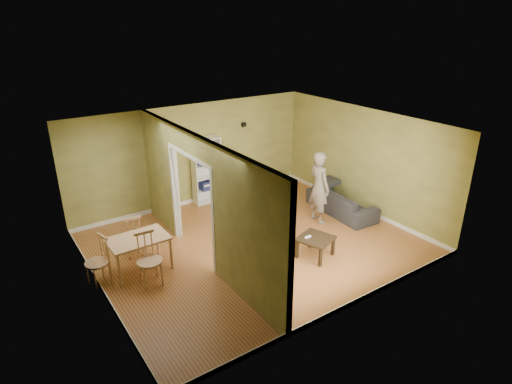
# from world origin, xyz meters

# --- Properties ---
(room_shell) EXTENTS (6.50, 6.50, 6.50)m
(room_shell) POSITION_xyz_m (0.00, 0.00, 1.30)
(room_shell) COLOR #BB7937
(room_shell) RESTS_ON ground
(partition) EXTENTS (0.22, 5.50, 2.60)m
(partition) POSITION_xyz_m (-1.20, 0.00, 1.30)
(partition) COLOR #A6A24D
(partition) RESTS_ON ground
(wall_speaker) EXTENTS (0.10, 0.10, 0.10)m
(wall_speaker) POSITION_xyz_m (1.50, 2.69, 1.90)
(wall_speaker) COLOR black
(wall_speaker) RESTS_ON room_shell
(sofa) EXTENTS (2.00, 0.96, 0.74)m
(sofa) POSITION_xyz_m (2.70, 0.07, 0.37)
(sofa) COLOR black
(sofa) RESTS_ON ground
(person) EXTENTS (0.79, 0.64, 2.05)m
(person) POSITION_xyz_m (1.90, 0.06, 1.02)
(person) COLOR slate
(person) RESTS_ON ground
(bookshelf) EXTENTS (0.74, 0.32, 1.75)m
(bookshelf) POSITION_xyz_m (0.25, 2.60, 0.88)
(bookshelf) COLOR white
(bookshelf) RESTS_ON ground
(paper_box_navy_a) EXTENTS (0.45, 0.29, 0.23)m
(paper_box_navy_a) POSITION_xyz_m (0.29, 2.56, 0.49)
(paper_box_navy_a) COLOR navy
(paper_box_navy_a) RESTS_ON bookshelf
(paper_box_navy_b) EXTENTS (0.45, 0.30, 0.23)m
(paper_box_navy_b) POSITION_xyz_m (0.27, 2.56, 1.17)
(paper_box_navy_b) COLOR navy
(paper_box_navy_b) RESTS_ON bookshelf
(paper_box_navy_c) EXTENTS (0.45, 0.29, 0.23)m
(paper_box_navy_c) POSITION_xyz_m (0.27, 2.56, 1.40)
(paper_box_navy_c) COLOR #1C1A4F
(paper_box_navy_c) RESTS_ON bookshelf
(coffee_table) EXTENTS (0.65, 0.65, 0.43)m
(coffee_table) POSITION_xyz_m (0.75, -1.16, 0.37)
(coffee_table) COLOR #382816
(coffee_table) RESTS_ON ground
(game_controller) EXTENTS (0.14, 0.04, 0.03)m
(game_controller) POSITION_xyz_m (0.62, -1.06, 0.45)
(game_controller) COLOR white
(game_controller) RESTS_ON coffee_table
(dining_table) EXTENTS (1.11, 0.74, 0.70)m
(dining_table) POSITION_xyz_m (-2.40, 0.38, 0.62)
(dining_table) COLOR #E8AF89
(dining_table) RESTS_ON ground
(chair_left) EXTENTS (0.53, 0.53, 0.96)m
(chair_left) POSITION_xyz_m (-3.20, 0.34, 0.48)
(chair_left) COLOR tan
(chair_left) RESTS_ON ground
(chair_near) EXTENTS (0.50, 0.50, 1.02)m
(chair_near) POSITION_xyz_m (-2.41, -0.19, 0.51)
(chair_near) COLOR tan
(chair_near) RESTS_ON ground
(chair_far) EXTENTS (0.46, 0.46, 0.93)m
(chair_far) POSITION_xyz_m (-2.30, 1.01, 0.47)
(chair_far) COLOR tan
(chair_far) RESTS_ON ground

